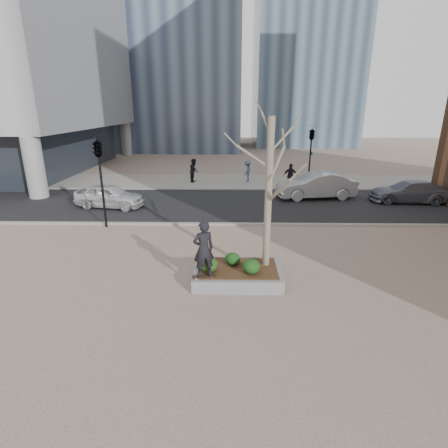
{
  "coord_description": "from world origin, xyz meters",
  "views": [
    {
      "loc": [
        0.73,
        -10.94,
        5.75
      ],
      "look_at": [
        0.5,
        2.0,
        1.4
      ],
      "focal_mm": 28.0,
      "sensor_mm": 36.0,
      "label": 1
    }
  ],
  "objects_px": {
    "police_car": "(110,196)",
    "planter": "(237,274)",
    "skateboarder": "(204,249)",
    "skateboard": "(204,277)"
  },
  "relations": [
    {
      "from": "skateboard",
      "to": "skateboarder",
      "type": "height_order",
      "value": "skateboarder"
    },
    {
      "from": "skateboarder",
      "to": "police_car",
      "type": "bearing_deg",
      "value": -80.25
    },
    {
      "from": "skateboard",
      "to": "planter",
      "type": "bearing_deg",
      "value": 25.37
    },
    {
      "from": "planter",
      "to": "skateboarder",
      "type": "xyz_separation_m",
      "value": [
        -1.1,
        -0.73,
        1.25
      ]
    },
    {
      "from": "police_car",
      "to": "planter",
      "type": "bearing_deg",
      "value": -130.44
    },
    {
      "from": "police_car",
      "to": "skateboarder",
      "type": "bearing_deg",
      "value": -136.88
    },
    {
      "from": "skateboard",
      "to": "skateboarder",
      "type": "bearing_deg",
      "value": -8.36
    },
    {
      "from": "planter",
      "to": "police_car",
      "type": "distance_m",
      "value": 11.82
    },
    {
      "from": "planter",
      "to": "skateboard",
      "type": "bearing_deg",
      "value": -146.27
    },
    {
      "from": "skateboarder",
      "to": "planter",
      "type": "bearing_deg",
      "value": -169.25
    }
  ]
}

